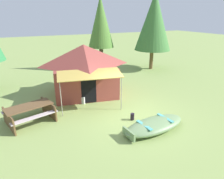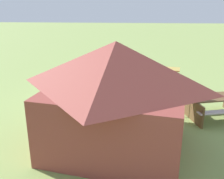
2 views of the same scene
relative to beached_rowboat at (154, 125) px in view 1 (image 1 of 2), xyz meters
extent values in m
plane|color=#889F54|center=(-0.24, 1.52, -0.22)|extent=(80.00, 80.00, 0.00)
ellipsoid|color=#6E8C5B|center=(0.01, 0.00, -0.01)|extent=(2.86, 1.38, 0.42)
ellipsoid|color=#263120|center=(0.01, 0.00, 0.02)|extent=(2.62, 1.23, 0.15)
cube|color=#50A9A4|center=(0.56, 0.06, 0.16)|extent=(0.22, 0.86, 0.04)
cube|color=#50A9A4|center=(-0.54, -0.05, 0.16)|extent=(0.22, 0.86, 0.04)
cube|color=#6E8C5B|center=(-1.25, -0.12, 0.01)|extent=(0.15, 0.72, 0.32)
cube|color=brown|center=(-1.18, 5.00, 0.62)|extent=(3.80, 3.45, 1.68)
pyramid|color=brown|center=(-1.18, 5.00, 2.03)|extent=(4.10, 3.73, 1.14)
cube|color=black|center=(-1.45, 3.58, 0.49)|extent=(0.75, 0.18, 1.34)
cube|color=#B89B45|center=(-1.57, 2.99, 1.51)|extent=(3.16, 1.76, 0.21)
cylinder|color=gray|center=(-0.30, 2.22, 0.58)|extent=(0.04, 0.04, 1.60)
cylinder|color=gray|center=(-3.03, 2.75, 0.58)|extent=(0.04, 0.04, 1.60)
cube|color=brown|center=(-4.37, 2.85, 0.50)|extent=(2.02, 1.25, 0.04)
cube|color=beige|center=(-4.21, 2.25, 0.25)|extent=(1.88, 0.73, 0.04)
cube|color=beige|center=(-4.53, 3.45, 0.25)|extent=(1.88, 0.73, 0.04)
cube|color=brown|center=(-5.18, 2.63, 0.13)|extent=(0.44, 1.46, 0.70)
cube|color=brown|center=(-3.56, 3.06, 0.13)|extent=(0.44, 1.46, 0.70)
cube|color=silver|center=(-1.66, 3.86, -0.03)|extent=(0.65, 0.63, 0.37)
cylinder|color=black|center=(-0.36, 1.09, -0.07)|extent=(0.23, 0.23, 0.30)
cylinder|color=#44382B|center=(1.89, 9.84, 0.70)|extent=(0.31, 0.31, 1.83)
cone|color=#4A782F|center=(1.89, 9.84, 3.56)|extent=(2.05, 2.05, 3.90)
cylinder|color=brown|center=(5.70, 8.09, 0.58)|extent=(0.30, 0.30, 1.60)
cone|color=#3D7335|center=(5.70, 8.09, 3.62)|extent=(2.88, 2.88, 4.49)
camera|label=1|loc=(-4.55, -5.56, 4.10)|focal=32.33mm
camera|label=2|loc=(-1.54, 11.07, 3.47)|focal=41.49mm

